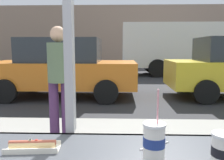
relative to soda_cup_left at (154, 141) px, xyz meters
name	(u,v)px	position (x,y,z in m)	size (l,w,h in m)	color
ground_plane	(112,84)	(-0.45, 8.29, -1.03)	(60.00, 60.00, 0.00)	#2D2D30
sidewalk_strip	(97,155)	(-0.45, 1.89, -0.97)	(16.00, 2.80, 0.12)	gray
building_facade_far	(116,36)	(-0.45, 18.38, 1.37)	(28.00, 1.20, 4.79)	gray
soda_cup_left	(154,141)	(0.00, 0.00, 0.00)	(0.10, 0.10, 0.33)	silver
soda_cup_right	(224,151)	(0.28, -0.07, -0.01)	(0.11, 0.11, 0.31)	white
hotdog_tray_far	(33,146)	(-0.59, 0.09, -0.07)	(0.27, 0.12, 0.05)	silver
loose_straw	(155,146)	(0.03, 0.15, -0.09)	(0.01, 0.01, 0.19)	white
parked_car_orange	(63,67)	(-1.84, 5.87, -0.15)	(4.28, 2.07, 1.73)	orange
box_truck	(190,47)	(3.56, 11.75, 0.49)	(7.32, 2.44, 2.71)	silver
pedestrian	(59,76)	(-1.03, 2.30, 0.02)	(0.32, 0.32, 1.63)	#42254B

